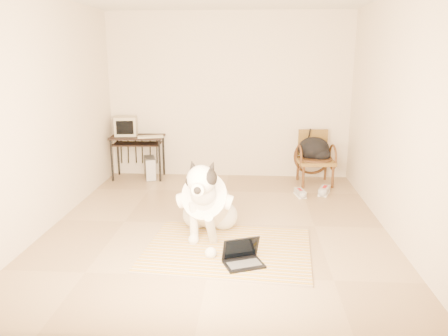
# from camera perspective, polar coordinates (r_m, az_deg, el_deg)

# --- Properties ---
(floor) EXTENTS (4.50, 4.50, 0.00)m
(floor) POSITION_cam_1_polar(r_m,az_deg,el_deg) (5.41, -0.76, -7.30)
(floor) COLOR tan
(floor) RESTS_ON ground
(wall_back) EXTENTS (4.50, 0.00, 4.50)m
(wall_back) POSITION_cam_1_polar(r_m,az_deg,el_deg) (7.29, 0.60, 9.35)
(wall_back) COLOR beige
(wall_back) RESTS_ON floor
(wall_front) EXTENTS (4.50, 0.00, 4.50)m
(wall_front) POSITION_cam_1_polar(r_m,az_deg,el_deg) (2.86, -4.37, 1.08)
(wall_front) COLOR beige
(wall_front) RESTS_ON floor
(wall_left) EXTENTS (0.00, 4.50, 4.50)m
(wall_left) POSITION_cam_1_polar(r_m,az_deg,el_deg) (5.59, -21.88, 6.70)
(wall_left) COLOR beige
(wall_left) RESTS_ON floor
(wall_right) EXTENTS (0.00, 4.50, 4.50)m
(wall_right) POSITION_cam_1_polar(r_m,az_deg,el_deg) (5.29, 21.46, 6.36)
(wall_right) COLOR beige
(wall_right) RESTS_ON floor
(rug) EXTENTS (1.83, 1.46, 0.02)m
(rug) POSITION_cam_1_polar(r_m,az_deg,el_deg) (4.72, 0.49, -10.55)
(rug) COLOR gold
(rug) RESTS_ON floor
(dog) EXTENTS (0.66, 1.38, 0.99)m
(dog) POSITION_cam_1_polar(r_m,az_deg,el_deg) (4.95, -2.22, -4.58)
(dog) COLOR silver
(dog) RESTS_ON rug
(laptop) EXTENTS (0.45, 0.39, 0.26)m
(laptop) POSITION_cam_1_polar(r_m,az_deg,el_deg) (4.38, 2.44, -11.62)
(laptop) COLOR black
(laptop) RESTS_ON rug
(computer_desk) EXTENTS (0.88, 0.51, 0.72)m
(computer_desk) POSITION_cam_1_polar(r_m,az_deg,el_deg) (7.35, -11.25, 3.33)
(computer_desk) COLOR black
(computer_desk) RESTS_ON floor
(crt_monitor) EXTENTS (0.40, 0.38, 0.31)m
(crt_monitor) POSITION_cam_1_polar(r_m,az_deg,el_deg) (7.43, -12.67, 5.38)
(crt_monitor) COLOR tan
(crt_monitor) RESTS_ON computer_desk
(desk_keyboard) EXTENTS (0.43, 0.26, 0.03)m
(desk_keyboard) POSITION_cam_1_polar(r_m,az_deg,el_deg) (7.17, -9.59, 4.05)
(desk_keyboard) COLOR tan
(desk_keyboard) RESTS_ON computer_desk
(pc_tower) EXTENTS (0.27, 0.42, 0.36)m
(pc_tower) POSITION_cam_1_polar(r_m,az_deg,el_deg) (7.39, -9.63, 0.01)
(pc_tower) COLOR #454547
(pc_tower) RESTS_ON floor
(rattan_chair) EXTENTS (0.60, 0.58, 0.84)m
(rattan_chair) POSITION_cam_1_polar(r_m,az_deg,el_deg) (7.12, 11.77, 1.36)
(rattan_chair) COLOR brown
(rattan_chair) RESTS_ON floor
(backpack) EXTENTS (0.51, 0.41, 0.37)m
(backpack) POSITION_cam_1_polar(r_m,az_deg,el_deg) (7.08, 11.79, 2.38)
(backpack) COLOR black
(backpack) RESTS_ON rattan_chair
(sneaker_left) EXTENTS (0.17, 0.30, 0.10)m
(sneaker_left) POSITION_cam_1_polar(r_m,az_deg,el_deg) (6.51, 9.90, -3.26)
(sneaker_left) COLOR white
(sneaker_left) RESTS_ON floor
(sneaker_right) EXTENTS (0.23, 0.34, 0.11)m
(sneaker_right) POSITION_cam_1_polar(r_m,az_deg,el_deg) (6.67, 12.96, -2.93)
(sneaker_right) COLOR white
(sneaker_right) RESTS_ON floor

